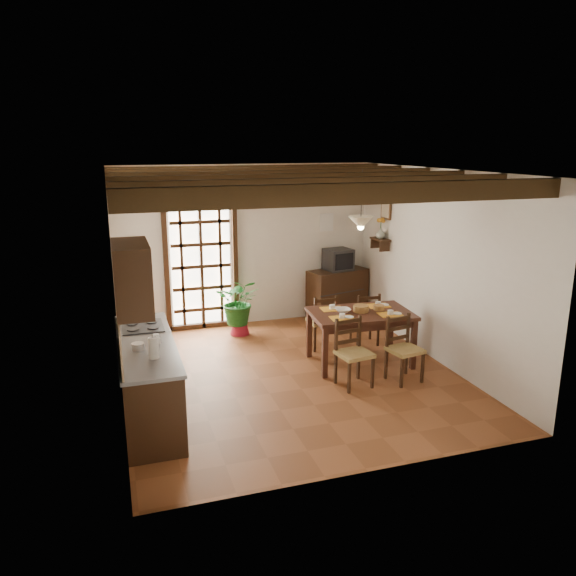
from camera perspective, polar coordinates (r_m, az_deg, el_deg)
name	(u,v)px	position (r m, az deg, el deg)	size (l,w,h in m)	color
ground_plane	(290,375)	(7.94, 0.20, -8.82)	(5.00, 5.00, 0.00)	brown
room_shell	(290,247)	(7.40, 0.21, 4.19)	(4.52, 5.02, 2.81)	silver
ceiling_beams	(290,180)	(7.30, 0.22, 10.95)	(4.50, 4.34, 0.20)	black
french_door	(201,262)	(9.69, -8.81, 2.64)	(1.26, 0.11, 2.32)	white
kitchen_counter	(148,377)	(6.88, -14.06, -8.81)	(0.64, 2.25, 1.38)	black
upper_cabinet	(132,278)	(5.78, -15.57, 1.01)	(0.35, 0.80, 0.70)	black
range_hood	(130,264)	(7.02, -15.79, 2.38)	(0.38, 0.60, 0.54)	white
counter_items	(145,336)	(6.79, -14.36, -4.75)	(0.50, 1.43, 0.25)	black
dining_table	(361,318)	(8.19, 7.39, -3.09)	(1.51, 1.03, 0.78)	#3C1D13
chair_near_left	(354,365)	(7.56, 6.67, -7.80)	(0.47, 0.46, 0.91)	#A78647
chair_near_right	(404,361)	(7.82, 11.67, -7.26)	(0.48, 0.46, 0.90)	#A78647
chair_far_left	(322,331)	(8.87, 3.44, -4.37)	(0.41, 0.39, 0.87)	#A78647
chair_far_right	(365,328)	(9.10, 7.79, -4.02)	(0.42, 0.40, 0.86)	#A78647
table_setting	(361,308)	(8.15, 7.42, -2.03)	(1.05, 0.70, 0.10)	orange
table_bowl	(343,310)	(8.12, 5.59, -2.27)	(0.22, 0.22, 0.05)	white
sideboard	(337,294)	(10.30, 5.03, -0.63)	(1.08, 0.48, 0.92)	black
crt_tv	(338,260)	(10.15, 5.12, 2.89)	(0.51, 0.48, 0.39)	black
fuse_box	(326,222)	(10.22, 3.93, 6.67)	(0.25, 0.03, 0.32)	white
plant_pot	(240,328)	(9.53, -4.92, -4.09)	(0.33, 0.33, 0.20)	maroon
potted_plant	(239,302)	(9.39, -4.99, -1.43)	(1.88, 1.61, 2.09)	#144C19
wall_shelf	(380,242)	(9.73, 9.35, 4.68)	(0.20, 0.42, 0.20)	black
shelf_vase	(381,233)	(9.71, 9.38, 5.49)	(0.15, 0.15, 0.15)	#B2BFB2
shelf_flowers	(381,221)	(9.68, 9.43, 6.71)	(0.14, 0.14, 0.36)	orange
framed_picture	(386,210)	(9.69, 9.92, 7.84)	(0.03, 0.32, 0.32)	brown
pendant_lamp	(361,221)	(7.98, 7.41, 6.73)	(0.36, 0.36, 0.84)	black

